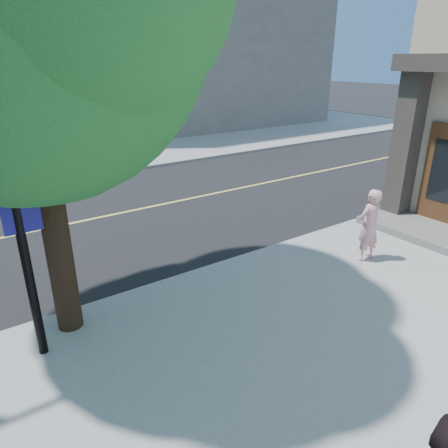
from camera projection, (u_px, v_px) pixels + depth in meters
ground at (27, 329)px, 7.07m from camera, size 140.00×140.00×0.00m
sidewalk_ne at (162, 120)px, 30.58m from camera, size 29.00×25.00×0.12m
filler_ne at (160, 15)px, 28.59m from camera, size 18.00×16.00×14.00m
man_on_phone at (369, 225)px, 8.98m from camera, size 0.62×0.43×1.63m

